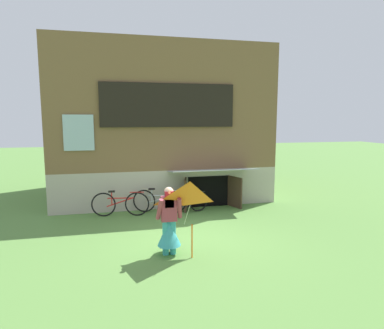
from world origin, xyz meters
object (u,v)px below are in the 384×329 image
Objects in this scene: bicycle_black at (186,202)px; bicycle_red at (120,204)px; person at (169,227)px; bicycle_silver at (159,201)px; kite at (190,203)px.

bicycle_red is (-2.06, 0.10, 0.05)m from bicycle_black.
person is 3.31m from bicycle_black.
bicycle_red is (-1.23, -0.13, 0.01)m from bicycle_silver.
bicycle_black is at bearing 2.50° from bicycle_silver.
person is 0.87× the size of bicycle_red.
bicycle_red is (-1.01, 3.23, -0.25)m from person.
bicycle_black is (1.04, 3.12, -0.30)m from person.
person reaches higher than bicycle_black.
person is 0.93m from kite.
bicycle_black is (0.69, 3.68, -0.95)m from kite.
bicycle_silver reaches higher than bicycle_black.
bicycle_silver is at bearing 91.95° from kite.
bicycle_red reaches higher than bicycle_silver.
bicycle_red is at bearing 109.87° from kite.
bicycle_black is at bearing 79.36° from kite.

